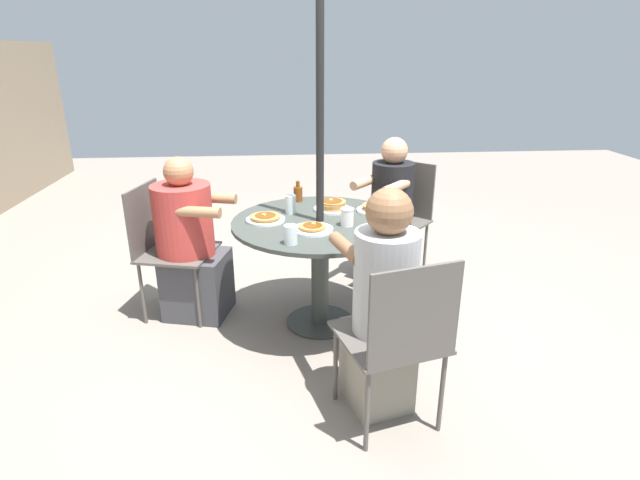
{
  "coord_description": "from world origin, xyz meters",
  "views": [
    {
      "loc": [
        -3.05,
        0.25,
        1.78
      ],
      "look_at": [
        0.0,
        0.0,
        0.62
      ],
      "focal_mm": 28.0,
      "sensor_mm": 36.0,
      "label": 1
    }
  ],
  "objects_px": {
    "diner_south": "(190,247)",
    "pancake_plate_a": "(312,228)",
    "patio_table": "(320,241)",
    "patio_chair_north": "(399,334)",
    "diner_east": "(389,217)",
    "patio_chair_south": "(165,242)",
    "syrup_bottle": "(298,193)",
    "pancake_plate_c": "(332,206)",
    "pancake_plate_d": "(375,209)",
    "pancake_plate_b": "(265,218)",
    "drinking_glass_a": "(291,235)",
    "coffee_cup": "(347,217)",
    "diner_north": "(382,311)",
    "drinking_glass_b": "(291,204)",
    "patio_chair_east": "(400,211)"
  },
  "relations": [
    {
      "from": "coffee_cup",
      "to": "diner_south",
      "type": "bearing_deg",
      "value": 72.77
    },
    {
      "from": "diner_south",
      "to": "pancake_plate_a",
      "type": "relative_size",
      "value": 4.51
    },
    {
      "from": "pancake_plate_d",
      "to": "drinking_glass_a",
      "type": "height_order",
      "value": "drinking_glass_a"
    },
    {
      "from": "patio_chair_north",
      "to": "pancake_plate_d",
      "type": "distance_m",
      "value": 1.24
    },
    {
      "from": "patio_chair_south",
      "to": "patio_chair_east",
      "type": "bearing_deg",
      "value": 120.81
    },
    {
      "from": "diner_south",
      "to": "drinking_glass_b",
      "type": "xyz_separation_m",
      "value": [
        -0.04,
        -0.7,
        0.3
      ]
    },
    {
      "from": "diner_north",
      "to": "drinking_glass_b",
      "type": "bearing_deg",
      "value": 96.7
    },
    {
      "from": "patio_chair_north",
      "to": "drinking_glass_b",
      "type": "bearing_deg",
      "value": 95.79
    },
    {
      "from": "patio_chair_north",
      "to": "diner_north",
      "type": "height_order",
      "value": "diner_north"
    },
    {
      "from": "patio_table",
      "to": "patio_chair_south",
      "type": "height_order",
      "value": "patio_chair_south"
    },
    {
      "from": "drinking_glass_a",
      "to": "diner_east",
      "type": "bearing_deg",
      "value": -36.93
    },
    {
      "from": "diner_north",
      "to": "pancake_plate_c",
      "type": "height_order",
      "value": "diner_north"
    },
    {
      "from": "pancake_plate_c",
      "to": "pancake_plate_d",
      "type": "bearing_deg",
      "value": -101.53
    },
    {
      "from": "diner_south",
      "to": "drinking_glass_b",
      "type": "height_order",
      "value": "diner_south"
    },
    {
      "from": "patio_chair_north",
      "to": "syrup_bottle",
      "type": "distance_m",
      "value": 1.59
    },
    {
      "from": "drinking_glass_b",
      "to": "patio_table",
      "type": "bearing_deg",
      "value": -133.09
    },
    {
      "from": "patio_table",
      "to": "pancake_plate_c",
      "type": "relative_size",
      "value": 4.54
    },
    {
      "from": "patio_chair_south",
      "to": "pancake_plate_c",
      "type": "relative_size",
      "value": 3.7
    },
    {
      "from": "patio_chair_east",
      "to": "drinking_glass_b",
      "type": "relative_size",
      "value": 7.45
    },
    {
      "from": "patio_chair_east",
      "to": "diner_south",
      "type": "xyz_separation_m",
      "value": [
        -0.6,
        1.62,
        -0.03
      ]
    },
    {
      "from": "pancake_plate_a",
      "to": "coffee_cup",
      "type": "height_order",
      "value": "coffee_cup"
    },
    {
      "from": "pancake_plate_b",
      "to": "drinking_glass_a",
      "type": "relative_size",
      "value": 2.27
    },
    {
      "from": "pancake_plate_c",
      "to": "pancake_plate_d",
      "type": "distance_m",
      "value": 0.3
    },
    {
      "from": "pancake_plate_d",
      "to": "syrup_bottle",
      "type": "distance_m",
      "value": 0.59
    },
    {
      "from": "diner_east",
      "to": "drinking_glass_b",
      "type": "distance_m",
      "value": 0.98
    },
    {
      "from": "pancake_plate_b",
      "to": "drinking_glass_a",
      "type": "xyz_separation_m",
      "value": [
        -0.42,
        -0.15,
        0.04
      ]
    },
    {
      "from": "pancake_plate_c",
      "to": "syrup_bottle",
      "type": "distance_m",
      "value": 0.33
    },
    {
      "from": "patio_chair_north",
      "to": "patio_chair_south",
      "type": "bearing_deg",
      "value": 120.63
    },
    {
      "from": "diner_north",
      "to": "diner_south",
      "type": "relative_size",
      "value": 1.06
    },
    {
      "from": "patio_chair_north",
      "to": "coffee_cup",
      "type": "xyz_separation_m",
      "value": [
        0.95,
        0.12,
        0.27
      ]
    },
    {
      "from": "patio_chair_south",
      "to": "diner_south",
      "type": "distance_m",
      "value": 0.19
    },
    {
      "from": "diner_north",
      "to": "patio_chair_south",
      "type": "bearing_deg",
      "value": 123.67
    },
    {
      "from": "patio_table",
      "to": "patio_chair_north",
      "type": "relative_size",
      "value": 1.23
    },
    {
      "from": "patio_chair_south",
      "to": "syrup_bottle",
      "type": "bearing_deg",
      "value": 115.69
    },
    {
      "from": "coffee_cup",
      "to": "patio_chair_east",
      "type": "bearing_deg",
      "value": -31.77
    },
    {
      "from": "patio_table",
      "to": "diner_east",
      "type": "height_order",
      "value": "diner_east"
    },
    {
      "from": "patio_table",
      "to": "diner_east",
      "type": "xyz_separation_m",
      "value": [
        0.68,
        -0.61,
        -0.07
      ]
    },
    {
      "from": "coffee_cup",
      "to": "drinking_glass_a",
      "type": "bearing_deg",
      "value": 128.88
    },
    {
      "from": "patio_chair_east",
      "to": "patio_chair_south",
      "type": "relative_size",
      "value": 1.0
    },
    {
      "from": "diner_south",
      "to": "pancake_plate_c",
      "type": "bearing_deg",
      "value": 103.99
    },
    {
      "from": "diner_south",
      "to": "pancake_plate_b",
      "type": "distance_m",
      "value": 0.62
    },
    {
      "from": "patio_table",
      "to": "patio_chair_east",
      "type": "height_order",
      "value": "patio_chair_east"
    },
    {
      "from": "drinking_glass_b",
      "to": "patio_chair_north",
      "type": "bearing_deg",
      "value": -159.13
    },
    {
      "from": "diner_east",
      "to": "diner_south",
      "type": "height_order",
      "value": "diner_east"
    },
    {
      "from": "pancake_plate_d",
      "to": "drinking_glass_b",
      "type": "height_order",
      "value": "drinking_glass_b"
    },
    {
      "from": "pancake_plate_a",
      "to": "pancake_plate_b",
      "type": "distance_m",
      "value": 0.36
    },
    {
      "from": "pancake_plate_d",
      "to": "drinking_glass_b",
      "type": "bearing_deg",
      "value": 88.98
    },
    {
      "from": "pancake_plate_a",
      "to": "pancake_plate_d",
      "type": "height_order",
      "value": "pancake_plate_d"
    },
    {
      "from": "patio_table",
      "to": "pancake_plate_a",
      "type": "distance_m",
      "value": 0.25
    },
    {
      "from": "patio_chair_south",
      "to": "syrup_bottle",
      "type": "xyz_separation_m",
      "value": [
        0.2,
        -0.94,
        0.27
      ]
    }
  ]
}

